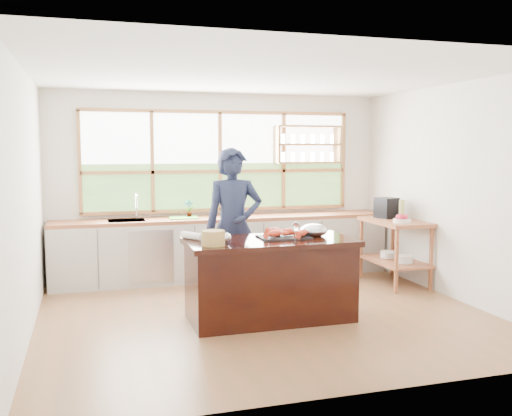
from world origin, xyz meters
name	(u,v)px	position (x,y,z in m)	size (l,w,h in m)	color
ground_plane	(264,314)	(0.00, 0.00, 0.00)	(5.00, 5.00, 0.00)	brown
room_shell	(254,160)	(0.02, 0.51, 1.75)	(5.02, 4.52, 2.71)	silver
back_counter	(224,247)	(-0.02, 1.94, 0.45)	(4.90, 0.63, 0.90)	#BBB8B0
right_shelf_unit	(395,241)	(2.19, 0.89, 0.60)	(0.62, 1.10, 0.90)	#A65F3A
island	(270,279)	(0.00, -0.20, 0.45)	(1.85, 0.90, 0.90)	black
cook	(234,227)	(-0.24, 0.47, 0.95)	(0.69, 0.46, 1.90)	#191F39
potted_plant	(189,208)	(-0.51, 2.00, 1.03)	(0.14, 0.09, 0.26)	slate
cutting_board	(184,218)	(-0.60, 1.94, 0.91)	(0.40, 0.30, 0.01)	#54CE39
espresso_machine	(387,208)	(2.19, 1.14, 1.05)	(0.26, 0.27, 0.29)	black
wine_bottle	(402,210)	(2.24, 0.82, 1.04)	(0.07, 0.07, 0.29)	#9EA956
fruit_bowl	(402,219)	(2.14, 0.64, 0.94)	(0.24, 0.24, 0.11)	white
slate_board	(284,237)	(0.18, -0.14, 0.91)	(0.55, 0.40, 0.02)	black
lobster_pile	(286,233)	(0.20, -0.14, 0.96)	(0.52, 0.44, 0.08)	#E74A23
mixing_bowl_left	(216,237)	(-0.62, -0.28, 0.97)	(0.31, 0.31, 0.15)	silver
mixing_bowl_right	(314,230)	(0.55, -0.13, 0.97)	(0.31, 0.31, 0.15)	silver
wine_glass	(295,228)	(0.18, -0.51, 1.06)	(0.08, 0.08, 0.22)	silver
wicker_basket	(213,238)	(-0.68, -0.41, 0.98)	(0.24, 0.24, 0.16)	#AA9149
parchment_roll	(192,236)	(-0.83, 0.03, 0.94)	(0.08, 0.08, 0.30)	white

